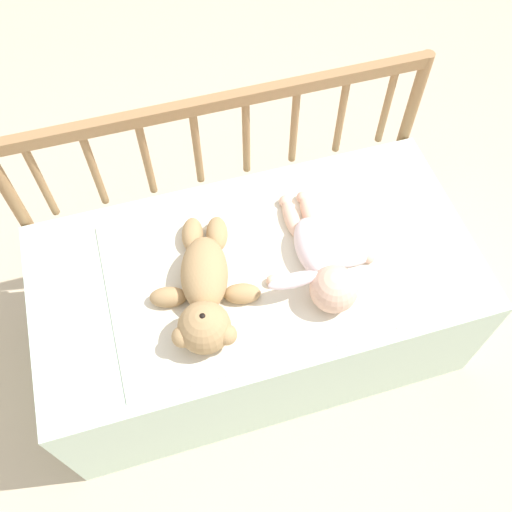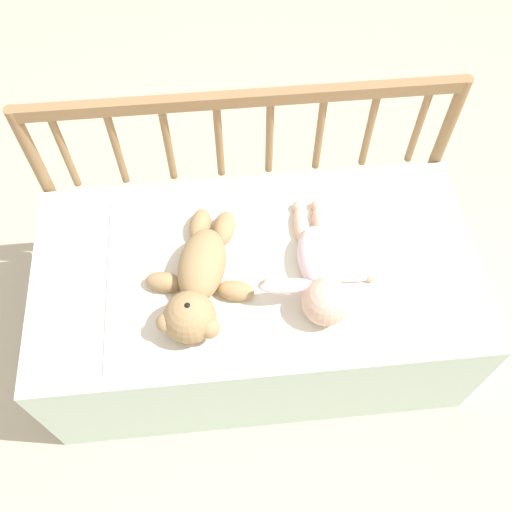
% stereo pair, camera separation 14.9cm
% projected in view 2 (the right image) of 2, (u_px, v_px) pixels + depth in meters
% --- Properties ---
extents(ground_plane, '(12.00, 12.00, 0.00)m').
position_uv_depth(ground_plane, '(256.00, 332.00, 1.92)').
color(ground_plane, '#C6B293').
extents(crib_mattress, '(1.22, 0.63, 0.44)m').
position_uv_depth(crib_mattress, '(256.00, 303.00, 1.73)').
color(crib_mattress, silver).
rests_on(crib_mattress, ground_plane).
extents(crib_rail, '(1.22, 0.04, 0.74)m').
position_uv_depth(crib_rail, '(245.00, 150.00, 1.65)').
color(crib_rail, '#997047').
rests_on(crib_rail, ground_plane).
extents(blanket, '(0.83, 0.53, 0.01)m').
position_uv_depth(blanket, '(262.00, 270.00, 1.54)').
color(blanket, silver).
rests_on(blanket, crib_mattress).
extents(teddy_bear, '(0.29, 0.42, 0.13)m').
position_uv_depth(teddy_bear, '(198.00, 282.00, 1.46)').
color(teddy_bear, tan).
rests_on(teddy_bear, crib_mattress).
extents(baby, '(0.33, 0.41, 0.12)m').
position_uv_depth(baby, '(320.00, 272.00, 1.48)').
color(baby, white).
rests_on(baby, crib_mattress).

